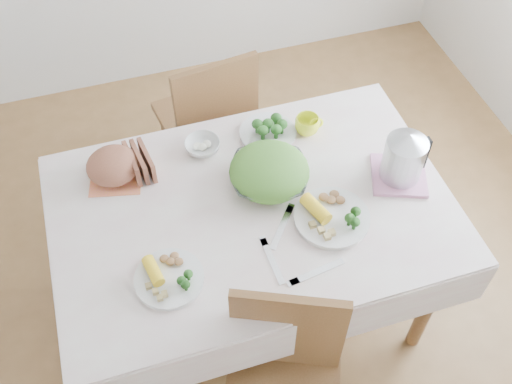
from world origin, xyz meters
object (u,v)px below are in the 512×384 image
object	(u,v)px
chair_far	(204,117)
dinner_plate_right	(332,218)
dining_table	(253,262)
dinner_plate_left	(169,279)
salad_bowl	(269,176)
yellow_mug	(307,125)
electric_kettle	(404,156)

from	to	relation	value
chair_far	dinner_plate_right	world-z (taller)	chair_far
dining_table	dinner_plate_left	bearing A→B (deg)	-149.15
salad_bowl	dinner_plate_right	bearing A→B (deg)	-56.06
dining_table	yellow_mug	world-z (taller)	yellow_mug
salad_bowl	yellow_mug	size ratio (longest dim) A/B	2.82
dining_table	dinner_plate_left	distance (m)	0.58
salad_bowl	yellow_mug	bearing A→B (deg)	42.11
chair_far	yellow_mug	distance (m)	0.70
dining_table	dinner_plate_right	bearing A→B (deg)	-29.20
dinner_plate_left	salad_bowl	bearing A→B (deg)	34.24
dinner_plate_right	yellow_mug	distance (m)	0.46
dinner_plate_right	electric_kettle	size ratio (longest dim) A/B	1.28
salad_bowl	yellow_mug	distance (m)	0.32
dinner_plate_right	electric_kettle	distance (m)	0.37
salad_bowl	dinner_plate_left	size ratio (longest dim) A/B	1.20
dining_table	electric_kettle	world-z (taller)	electric_kettle
chair_far	electric_kettle	distance (m)	1.12
dinner_plate_right	yellow_mug	xyz separation A→B (m)	(0.07, 0.45, 0.03)
yellow_mug	chair_far	bearing A→B (deg)	121.98
yellow_mug	electric_kettle	bearing A→B (deg)	-52.64
electric_kettle	salad_bowl	bearing A→B (deg)	162.23
dining_table	dinner_plate_left	xyz separation A→B (m)	(-0.37, -0.22, 0.40)
yellow_mug	dining_table	bearing A→B (deg)	-137.07
chair_far	salad_bowl	xyz separation A→B (m)	(0.09, -0.74, 0.33)
dinner_plate_left	yellow_mug	size ratio (longest dim) A/B	2.34
dining_table	chair_far	world-z (taller)	chair_far
chair_far	yellow_mug	size ratio (longest dim) A/B	9.03
yellow_mug	salad_bowl	bearing A→B (deg)	-137.89
dinner_plate_right	yellow_mug	bearing A→B (deg)	81.11
dinner_plate_left	chair_far	bearing A→B (deg)	70.55
chair_far	dinner_plate_left	distance (m)	1.16
salad_bowl	dinner_plate_right	xyz separation A→B (m)	(0.16, -0.24, -0.02)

